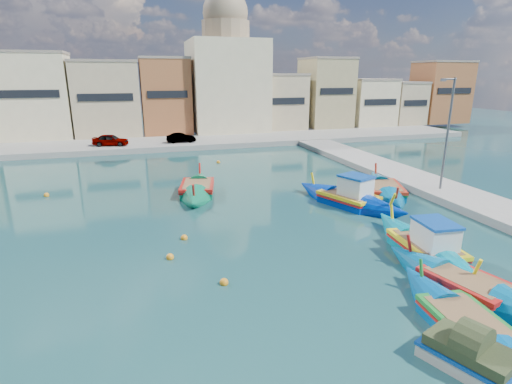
{
  "coord_description": "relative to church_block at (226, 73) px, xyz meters",
  "views": [
    {
      "loc": [
        -2.64,
        -16.02,
        8.21
      ],
      "look_at": [
        4.0,
        6.0,
        1.4
      ],
      "focal_mm": 28.0,
      "sensor_mm": 36.0,
      "label": 1
    }
  ],
  "objects": [
    {
      "name": "quay_street_lamp",
      "position": [
        7.44,
        -34.0,
        -4.07
      ],
      "size": [
        1.18,
        0.16,
        8.0
      ],
      "color": "#595B60",
      "rests_on": "ground"
    },
    {
      "name": "luzzu_green",
      "position": [
        -8.76,
        -28.69,
        -8.12
      ],
      "size": [
        4.01,
        8.82,
        2.69
      ],
      "color": "#0B754F",
      "rests_on": "ground"
    },
    {
      "name": "mooring_buoys",
      "position": [
        -8.28,
        -32.99,
        -8.33
      ],
      "size": [
        25.87,
        23.09,
        0.36
      ],
      "color": "orange",
      "rests_on": "ground"
    },
    {
      "name": "tender_near",
      "position": [
        -3.97,
        -48.55,
        -8.01
      ],
      "size": [
        2.29,
        2.96,
        1.29
      ],
      "color": "beige",
      "rests_on": "ground"
    },
    {
      "name": "north_quay",
      "position": [
        -10.0,
        -8.0,
        -8.11
      ],
      "size": [
        80.0,
        8.0,
        0.6
      ],
      "primitive_type": "cube",
      "color": "gray",
      "rests_on": "ground"
    },
    {
      "name": "luzzu_turquoise_cabin",
      "position": [
        -0.06,
        -41.93,
        -8.05
      ],
      "size": [
        2.97,
        9.3,
        2.94
      ],
      "color": "#0089A5",
      "rests_on": "ground"
    },
    {
      "name": "parked_cars",
      "position": [
        -19.81,
        -9.5,
        -7.22
      ],
      "size": [
        27.99,
        2.46,
        1.29
      ],
      "color": "#4C1919",
      "rests_on": "north_quay"
    },
    {
      "name": "luzzu_blue_south",
      "position": [
        -2.76,
        -47.3,
        -8.17
      ],
      "size": [
        2.77,
        8.2,
        2.32
      ],
      "color": "#0059A2",
      "rests_on": "ground"
    },
    {
      "name": "church_block",
      "position": [
        0.0,
        0.0,
        0.0
      ],
      "size": [
        10.0,
        10.0,
        19.1
      ],
      "color": "beige",
      "rests_on": "ground"
    },
    {
      "name": "ground",
      "position": [
        -10.0,
        -40.0,
        -8.41
      ],
      "size": [
        160.0,
        160.0,
        0.0
      ],
      "primitive_type": "plane",
      "color": "#14393E",
      "rests_on": "ground"
    },
    {
      "name": "luzzu_cyan_south",
      "position": [
        -0.83,
        -45.19,
        -8.15
      ],
      "size": [
        3.73,
        8.13,
        2.45
      ],
      "color": "#006297",
      "rests_on": "ground"
    },
    {
      "name": "luzzu_cyan_mid",
      "position": [
        3.76,
        -32.86,
        -8.12
      ],
      "size": [
        5.55,
        9.49,
        2.76
      ],
      "color": "#006297",
      "rests_on": "ground"
    },
    {
      "name": "luzzu_blue_cabin",
      "position": [
        0.29,
        -34.07,
        -8.02
      ],
      "size": [
        5.37,
        9.08,
        3.16
      ],
      "color": "#002FA9",
      "rests_on": "ground"
    },
    {
      "name": "north_townhouses",
      "position": [
        -3.32,
        -0.64,
        -3.41
      ],
      "size": [
        83.2,
        7.87,
        10.19
      ],
      "color": "tan",
      "rests_on": "ground"
    }
  ]
}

